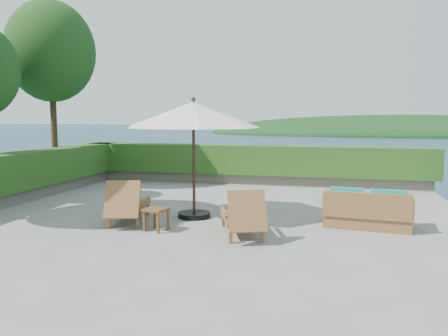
% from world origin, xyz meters
% --- Properties ---
extents(ground, '(12.00, 12.00, 0.00)m').
position_xyz_m(ground, '(0.00, 0.00, 0.00)').
color(ground, gray).
rests_on(ground, ground).
extents(foundation, '(12.00, 12.00, 3.00)m').
position_xyz_m(foundation, '(0.00, 0.00, -1.55)').
color(foundation, '#50483F').
rests_on(foundation, ocean).
extents(offshore_island, '(126.00, 57.60, 12.60)m').
position_xyz_m(offshore_island, '(25.00, 140.00, -3.00)').
color(offshore_island, black).
rests_on(offshore_island, ocean).
extents(planter_wall_far, '(12.00, 0.60, 0.36)m').
position_xyz_m(planter_wall_far, '(0.00, 5.60, 0.18)').
color(planter_wall_far, '#6C6356').
rests_on(planter_wall_far, ground).
extents(hedge_far, '(12.40, 0.90, 1.00)m').
position_xyz_m(hedge_far, '(0.00, 5.60, 0.85)').
color(hedge_far, '#234D16').
rests_on(hedge_far, planter_wall_far).
extents(tree_far, '(2.80, 2.80, 6.03)m').
position_xyz_m(tree_far, '(-6.00, 3.20, 4.40)').
color(tree_far, '#46331B').
rests_on(tree_far, ground).
extents(patio_umbrella, '(4.04, 4.04, 2.78)m').
position_xyz_m(patio_umbrella, '(-0.25, 0.14, 2.35)').
color(patio_umbrella, black).
rests_on(patio_umbrella, ground).
extents(lounge_left, '(1.13, 1.87, 1.00)m').
position_xyz_m(lounge_left, '(-1.51, -0.72, 0.42)').
color(lounge_left, brown).
rests_on(lounge_left, ground).
extents(lounge_right, '(1.23, 1.83, 0.98)m').
position_xyz_m(lounge_right, '(1.16, -1.17, 0.41)').
color(lounge_right, brown).
rests_on(lounge_right, ground).
extents(side_table, '(0.53, 0.53, 0.47)m').
position_xyz_m(side_table, '(-0.65, -1.19, 0.38)').
color(side_table, brown).
rests_on(side_table, ground).
extents(wicker_loveseat, '(1.86, 1.09, 0.87)m').
position_xyz_m(wicker_loveseat, '(3.58, 0.12, 0.34)').
color(wicker_loveseat, brown).
rests_on(wicker_loveseat, ground).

